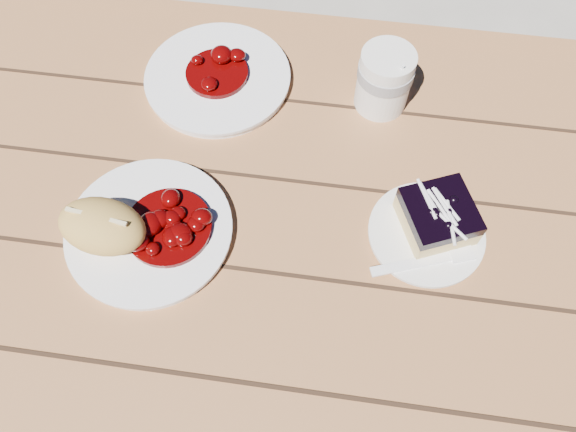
# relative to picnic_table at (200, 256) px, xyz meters

# --- Properties ---
(ground) EXTENTS (60.00, 60.00, 0.00)m
(ground) POSITION_rel_picnic_table_xyz_m (0.00, 0.00, -0.59)
(ground) COLOR #9E998E
(ground) RESTS_ON ground
(picnic_table) EXTENTS (2.00, 1.55, 0.75)m
(picnic_table) POSITION_rel_picnic_table_xyz_m (0.00, 0.00, 0.00)
(picnic_table) COLOR brown
(picnic_table) RESTS_ON ground
(main_plate) EXTENTS (0.24, 0.24, 0.02)m
(main_plate) POSITION_rel_picnic_table_xyz_m (-0.04, -0.04, 0.17)
(main_plate) COLOR white
(main_plate) RESTS_ON picnic_table
(goulash_stew) EXTENTS (0.13, 0.13, 0.04)m
(goulash_stew) POSITION_rel_picnic_table_xyz_m (-0.01, -0.04, 0.20)
(goulash_stew) COLOR #520203
(goulash_stew) RESTS_ON main_plate
(bread_roll) EXTENTS (0.14, 0.10, 0.07)m
(bread_roll) POSITION_rel_picnic_table_xyz_m (-0.10, -0.06, 0.21)
(bread_roll) COLOR tan
(bread_roll) RESTS_ON main_plate
(dessert_plate) EXTENTS (0.17, 0.17, 0.01)m
(dessert_plate) POSITION_rel_picnic_table_xyz_m (0.37, 0.01, 0.17)
(dessert_plate) COLOR white
(dessert_plate) RESTS_ON picnic_table
(blueberry_cake) EXTENTS (0.13, 0.13, 0.06)m
(blueberry_cake) POSITION_rel_picnic_table_xyz_m (0.38, 0.03, 0.20)
(blueberry_cake) COLOR #E8CC7E
(blueberry_cake) RESTS_ON dessert_plate
(fork_dessert) EXTENTS (0.16, 0.08, 0.00)m
(fork_dessert) POSITION_rel_picnic_table_xyz_m (0.35, -0.04, 0.17)
(fork_dessert) COLOR white
(fork_dessert) RESTS_ON dessert_plate
(coffee_cup) EXTENTS (0.09, 0.09, 0.11)m
(coffee_cup) POSITION_rel_picnic_table_xyz_m (0.28, 0.26, 0.22)
(coffee_cup) COLOR white
(coffee_cup) RESTS_ON picnic_table
(second_plate) EXTENTS (0.25, 0.25, 0.02)m
(second_plate) POSITION_rel_picnic_table_xyz_m (-0.00, 0.27, 0.17)
(second_plate) COLOR white
(second_plate) RESTS_ON picnic_table
(second_stew) EXTENTS (0.11, 0.11, 0.04)m
(second_stew) POSITION_rel_picnic_table_xyz_m (-0.00, 0.27, 0.20)
(second_stew) COLOR #520203
(second_stew) RESTS_ON second_plate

